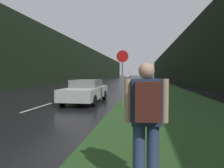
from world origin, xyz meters
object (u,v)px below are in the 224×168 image
car_passing_near (86,91)px  delivery_truck (128,74)px  stop_sign (122,73)px  hitchhiker_with_backpack (146,117)px

car_passing_near → delivery_truck: delivery_truck is taller
stop_sign → delivery_truck: bearing=94.1°
stop_sign → hitchhiker_with_backpack: stop_sign is taller
stop_sign → car_passing_near: size_ratio=0.63×
delivery_truck → stop_sign: bearing=-85.9°
hitchhiker_with_backpack → delivery_truck: 91.94m
delivery_truck → hitchhiker_with_backpack: bearing=-85.5°
stop_sign → hitchhiker_with_backpack: bearing=-81.5°
hitchhiker_with_backpack → car_passing_near: hitchhiker_with_backpack is taller
stop_sign → delivery_truck: (-6.10, 84.39, 0.21)m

